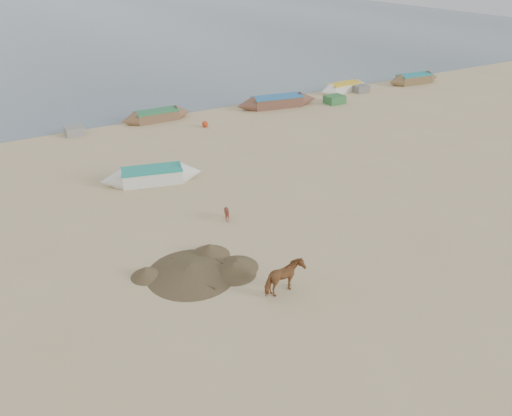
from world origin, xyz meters
The scene contains 8 objects.
ground centered at (0.00, 0.00, 0.00)m, with size 140.00×140.00×0.00m, color tan.
sea centered at (0.00, 82.00, 0.01)m, with size 160.00×160.00×0.00m, color slate.
cow_adult centered at (-1.56, -0.69, 0.66)m, with size 0.71×1.56×1.32m, color brown.
calf_front centered at (-0.83, 5.23, 0.38)m, with size 0.61×0.68×0.75m, color brown.
near_canoe centered at (-2.36, 11.05, 0.42)m, with size 5.41×1.25×0.84m, color silver, non-canonical shape.
debris_pile centered at (-4.00, 2.14, 0.23)m, with size 3.55×3.55×0.45m, color brown.
waterline_canoes centered at (0.53, 20.35, 0.42)m, with size 58.76×3.54×0.90m.
beach_clutter centered at (4.68, 19.33, 0.30)m, with size 42.31×4.11×0.64m.
Camera 1 is at (-9.94, -12.98, 11.27)m, focal length 35.00 mm.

